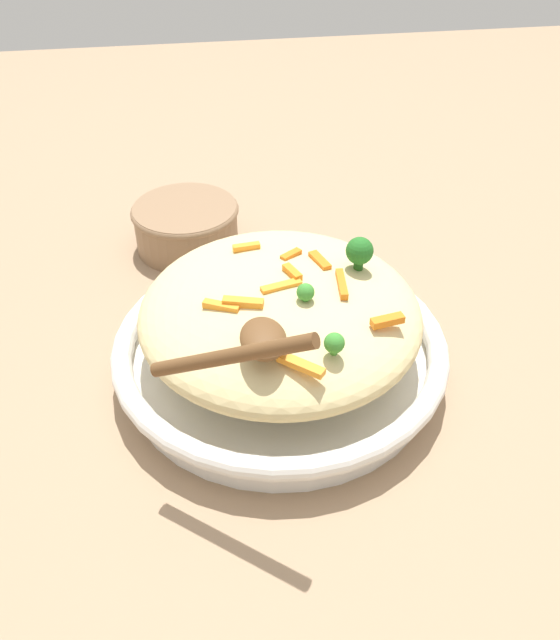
% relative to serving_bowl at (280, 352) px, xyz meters
% --- Properties ---
extents(ground_plane, '(2.40, 2.40, 0.00)m').
position_rel_serving_bowl_xyz_m(ground_plane, '(0.00, 0.00, -0.03)').
color(ground_plane, '#9E7F60').
extents(serving_bowl, '(0.35, 0.35, 0.05)m').
position_rel_serving_bowl_xyz_m(serving_bowl, '(0.00, 0.00, 0.00)').
color(serving_bowl, white).
rests_on(serving_bowl, ground_plane).
extents(pasta_mound, '(0.29, 0.28, 0.07)m').
position_rel_serving_bowl_xyz_m(pasta_mound, '(0.00, 0.00, 0.05)').
color(pasta_mound, '#DBC689').
rests_on(pasta_mound, serving_bowl).
extents(carrot_piece_0, '(0.01, 0.03, 0.01)m').
position_rel_serving_bowl_xyz_m(carrot_piece_0, '(0.07, 0.09, 0.09)').
color(carrot_piece_0, orange).
rests_on(carrot_piece_0, pasta_mound).
extents(carrot_piece_1, '(0.02, 0.02, 0.01)m').
position_rel_serving_bowl_xyz_m(carrot_piece_1, '(-0.05, 0.02, 0.09)').
color(carrot_piece_1, orange).
rests_on(carrot_piece_1, pasta_mound).
extents(carrot_piece_2, '(0.02, 0.04, 0.01)m').
position_rel_serving_bowl_xyz_m(carrot_piece_2, '(0.01, -0.00, 0.09)').
color(carrot_piece_2, orange).
rests_on(carrot_piece_2, pasta_mound).
extents(carrot_piece_3, '(0.02, 0.04, 0.01)m').
position_rel_serving_bowl_xyz_m(carrot_piece_3, '(0.03, -0.04, 0.09)').
color(carrot_piece_3, orange).
rests_on(carrot_piece_3, pasta_mound).
extents(carrot_piece_4, '(0.03, 0.02, 0.01)m').
position_rel_serving_bowl_xyz_m(carrot_piece_4, '(-0.01, 0.01, 0.09)').
color(carrot_piece_4, orange).
rests_on(carrot_piece_4, pasta_mound).
extents(carrot_piece_5, '(0.01, 0.03, 0.01)m').
position_rel_serving_bowl_xyz_m(carrot_piece_5, '(-0.07, -0.02, 0.09)').
color(carrot_piece_5, orange).
rests_on(carrot_piece_5, pasta_mound).
extents(carrot_piece_6, '(0.02, 0.03, 0.01)m').
position_rel_serving_bowl_xyz_m(carrot_piece_6, '(0.03, -0.06, 0.09)').
color(carrot_piece_6, orange).
rests_on(carrot_piece_6, pasta_mound).
extents(carrot_piece_7, '(0.04, 0.04, 0.01)m').
position_rel_serving_bowl_xyz_m(carrot_piece_7, '(0.11, -0.00, 0.08)').
color(carrot_piece_7, orange).
rests_on(carrot_piece_7, pasta_mound).
extents(carrot_piece_8, '(0.04, 0.01, 0.01)m').
position_rel_serving_bowl_xyz_m(carrot_piece_8, '(0.01, 0.06, 0.09)').
color(carrot_piece_8, orange).
rests_on(carrot_piece_8, pasta_mound).
extents(carrot_piece_9, '(0.03, 0.02, 0.01)m').
position_rel_serving_bowl_xyz_m(carrot_piece_9, '(-0.03, 0.05, 0.09)').
color(carrot_piece_9, orange).
rests_on(carrot_piece_9, pasta_mound).
extents(broccoli_floret_0, '(0.03, 0.03, 0.04)m').
position_rel_serving_bowl_xyz_m(broccoli_floret_0, '(-0.02, 0.08, 0.10)').
color(broccoli_floret_0, '#205B1C').
rests_on(broccoli_floret_0, pasta_mound).
extents(broccoli_floret_1, '(0.02, 0.02, 0.02)m').
position_rel_serving_bowl_xyz_m(broccoli_floret_1, '(0.03, 0.02, 0.10)').
color(broccoli_floret_1, '#377928').
rests_on(broccoli_floret_1, pasta_mound).
extents(broccoli_floret_2, '(0.02, 0.02, 0.02)m').
position_rel_serving_bowl_xyz_m(broccoli_floret_2, '(0.10, 0.03, 0.09)').
color(broccoli_floret_2, '#377928').
rests_on(broccoli_floret_2, pasta_mound).
extents(serving_spoon, '(0.13, 0.13, 0.09)m').
position_rel_serving_bowl_xyz_m(serving_spoon, '(0.11, -0.04, 0.11)').
color(serving_spoon, brown).
rests_on(serving_spoon, pasta_mound).
extents(companion_bowl, '(0.14, 0.14, 0.06)m').
position_rel_serving_bowl_xyz_m(companion_bowl, '(-0.27, -0.09, 0.01)').
color(companion_bowl, '#8C6B4C').
rests_on(companion_bowl, ground_plane).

